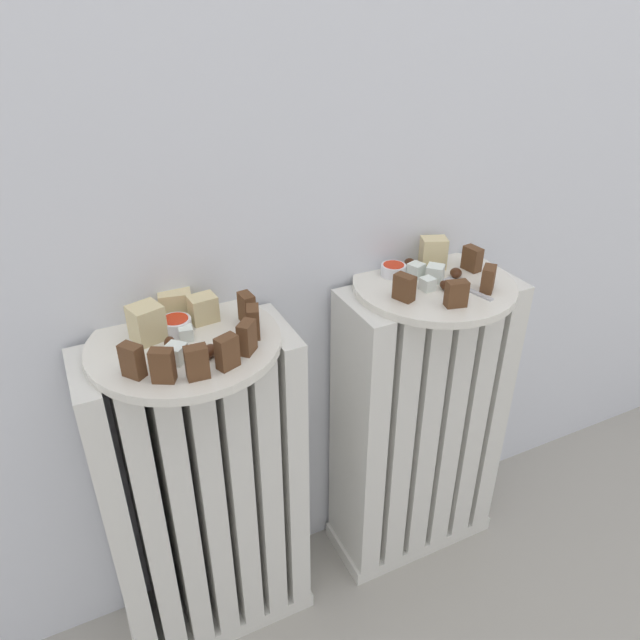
% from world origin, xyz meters
% --- Properties ---
extents(radiator_left, '(0.31, 0.14, 0.56)m').
position_xyz_m(radiator_left, '(-0.20, 0.28, 0.28)').
color(radiator_left, silver).
rests_on(radiator_left, ground_plane).
extents(radiator_right, '(0.31, 0.14, 0.56)m').
position_xyz_m(radiator_right, '(0.20, 0.28, 0.28)').
color(radiator_right, silver).
rests_on(radiator_right, ground_plane).
extents(plate_left, '(0.26, 0.26, 0.01)m').
position_xyz_m(plate_left, '(-0.20, 0.28, 0.57)').
color(plate_left, silver).
rests_on(plate_left, radiator_left).
extents(plate_right, '(0.26, 0.26, 0.01)m').
position_xyz_m(plate_right, '(0.20, 0.28, 0.57)').
color(plate_right, silver).
rests_on(plate_right, radiator_right).
extents(dark_cake_slice_left_0, '(0.03, 0.03, 0.04)m').
position_xyz_m(dark_cake_slice_left_0, '(-0.28, 0.22, 0.60)').
color(dark_cake_slice_left_0, '#56351E').
rests_on(dark_cake_slice_left_0, plate_left).
extents(dark_cake_slice_left_1, '(0.03, 0.03, 0.04)m').
position_xyz_m(dark_cake_slice_left_1, '(-0.24, 0.20, 0.60)').
color(dark_cake_slice_left_1, '#56351E').
rests_on(dark_cake_slice_left_1, plate_left).
extents(dark_cake_slice_left_2, '(0.03, 0.02, 0.04)m').
position_xyz_m(dark_cake_slice_left_2, '(-0.21, 0.19, 0.60)').
color(dark_cake_slice_left_2, '#56351E').
rests_on(dark_cake_slice_left_2, plate_left).
extents(dark_cake_slice_left_3, '(0.03, 0.02, 0.04)m').
position_xyz_m(dark_cake_slice_left_3, '(-0.17, 0.19, 0.60)').
color(dark_cake_slice_left_3, '#56351E').
rests_on(dark_cake_slice_left_3, plate_left).
extents(dark_cake_slice_left_4, '(0.03, 0.03, 0.04)m').
position_xyz_m(dark_cake_slice_left_4, '(-0.13, 0.22, 0.60)').
color(dark_cake_slice_left_4, '#56351E').
rests_on(dark_cake_slice_left_4, plate_left).
extents(dark_cake_slice_left_5, '(0.02, 0.03, 0.04)m').
position_xyz_m(dark_cake_slice_left_5, '(-0.11, 0.25, 0.60)').
color(dark_cake_slice_left_5, '#56351E').
rests_on(dark_cake_slice_left_5, plate_left).
extents(dark_cake_slice_left_6, '(0.02, 0.03, 0.04)m').
position_xyz_m(dark_cake_slice_left_6, '(-0.11, 0.29, 0.60)').
color(dark_cake_slice_left_6, '#56351E').
rests_on(dark_cake_slice_left_6, plate_left).
extents(marble_cake_slice_left_0, '(0.05, 0.05, 0.05)m').
position_xyz_m(marble_cake_slice_left_0, '(-0.24, 0.30, 0.60)').
color(marble_cake_slice_left_0, beige).
rests_on(marble_cake_slice_left_0, plate_left).
extents(marble_cake_slice_left_1, '(0.04, 0.03, 0.04)m').
position_xyz_m(marble_cake_slice_left_1, '(-0.16, 0.32, 0.59)').
color(marble_cake_slice_left_1, beige).
rests_on(marble_cake_slice_left_1, plate_left).
extents(marble_cake_slice_left_2, '(0.05, 0.04, 0.04)m').
position_xyz_m(marble_cake_slice_left_2, '(-0.19, 0.35, 0.59)').
color(marble_cake_slice_left_2, beige).
rests_on(marble_cake_slice_left_2, plate_left).
extents(turkish_delight_left_0, '(0.02, 0.02, 0.02)m').
position_xyz_m(turkish_delight_left_0, '(-0.20, 0.28, 0.58)').
color(turkish_delight_left_0, white).
rests_on(turkish_delight_left_0, plate_left).
extents(turkish_delight_left_1, '(0.03, 0.03, 0.02)m').
position_xyz_m(turkish_delight_left_1, '(-0.22, 0.23, 0.59)').
color(turkish_delight_left_1, white).
rests_on(turkish_delight_left_1, plate_left).
extents(medjool_date_left_0, '(0.03, 0.03, 0.02)m').
position_xyz_m(medjool_date_left_0, '(-0.18, 0.23, 0.58)').
color(medjool_date_left_0, '#3D1E0F').
rests_on(medjool_date_left_0, plate_left).
extents(medjool_date_left_1, '(0.02, 0.03, 0.02)m').
position_xyz_m(medjool_date_left_1, '(-0.22, 0.26, 0.58)').
color(medjool_date_left_1, '#3D1E0F').
rests_on(medjool_date_left_1, plate_left).
extents(jam_bowl_left, '(0.04, 0.04, 0.02)m').
position_xyz_m(jam_bowl_left, '(-0.20, 0.30, 0.59)').
color(jam_bowl_left, white).
rests_on(jam_bowl_left, plate_left).
extents(dark_cake_slice_right_0, '(0.03, 0.04, 0.04)m').
position_xyz_m(dark_cake_slice_right_0, '(0.12, 0.25, 0.59)').
color(dark_cake_slice_right_0, '#56351E').
rests_on(dark_cake_slice_right_0, plate_right).
extents(dark_cake_slice_right_1, '(0.03, 0.02, 0.04)m').
position_xyz_m(dark_cake_slice_right_1, '(0.18, 0.20, 0.59)').
color(dark_cake_slice_right_1, '#56351E').
rests_on(dark_cake_slice_right_1, plate_right).
extents(dark_cake_slice_right_2, '(0.03, 0.03, 0.04)m').
position_xyz_m(dark_cake_slice_right_2, '(0.26, 0.22, 0.59)').
color(dark_cake_slice_right_2, '#56351E').
rests_on(dark_cake_slice_right_2, plate_right).
extents(dark_cake_slice_right_3, '(0.02, 0.03, 0.04)m').
position_xyz_m(dark_cake_slice_right_3, '(0.28, 0.29, 0.59)').
color(dark_cake_slice_right_3, '#56351E').
rests_on(dark_cake_slice_right_3, plate_right).
extents(marble_cake_slice_right_0, '(0.05, 0.04, 0.05)m').
position_xyz_m(marble_cake_slice_right_0, '(0.23, 0.33, 0.60)').
color(marble_cake_slice_right_0, beige).
rests_on(marble_cake_slice_right_0, plate_right).
extents(turkish_delight_right_0, '(0.04, 0.04, 0.03)m').
position_xyz_m(turkish_delight_right_0, '(0.20, 0.28, 0.59)').
color(turkish_delight_right_0, white).
rests_on(turkish_delight_right_0, plate_right).
extents(turkish_delight_right_1, '(0.03, 0.03, 0.02)m').
position_xyz_m(turkish_delight_right_1, '(0.18, 0.31, 0.59)').
color(turkish_delight_right_1, white).
rests_on(turkish_delight_right_1, plate_right).
extents(turkish_delight_right_2, '(0.02, 0.02, 0.02)m').
position_xyz_m(turkish_delight_right_2, '(0.17, 0.26, 0.58)').
color(turkish_delight_right_2, white).
rests_on(turkish_delight_right_2, plate_right).
extents(medjool_date_right_0, '(0.02, 0.03, 0.01)m').
position_xyz_m(medjool_date_right_0, '(0.20, 0.25, 0.58)').
color(medjool_date_right_0, '#3D1E0F').
rests_on(medjool_date_right_0, plate_right).
extents(medjool_date_right_1, '(0.03, 0.03, 0.01)m').
position_xyz_m(medjool_date_right_1, '(0.24, 0.28, 0.58)').
color(medjool_date_right_1, '#3D1E0F').
rests_on(medjool_date_right_1, plate_right).
extents(medjool_date_right_2, '(0.03, 0.03, 0.02)m').
position_xyz_m(medjool_date_right_2, '(0.15, 0.28, 0.58)').
color(medjool_date_right_2, '#3D1E0F').
rests_on(medjool_date_right_2, plate_right).
extents(medjool_date_right_3, '(0.02, 0.03, 0.02)m').
position_xyz_m(medjool_date_right_3, '(0.19, 0.34, 0.58)').
color(medjool_date_right_3, '#3D1E0F').
rests_on(medjool_date_right_3, plate_right).
extents(jam_bowl_right, '(0.04, 0.04, 0.02)m').
position_xyz_m(jam_bowl_right, '(0.15, 0.33, 0.59)').
color(jam_bowl_right, white).
rests_on(jam_bowl_right, plate_right).
extents(fork, '(0.03, 0.09, 0.00)m').
position_xyz_m(fork, '(0.23, 0.24, 0.58)').
color(fork, '#B7B7BC').
rests_on(fork, plate_right).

